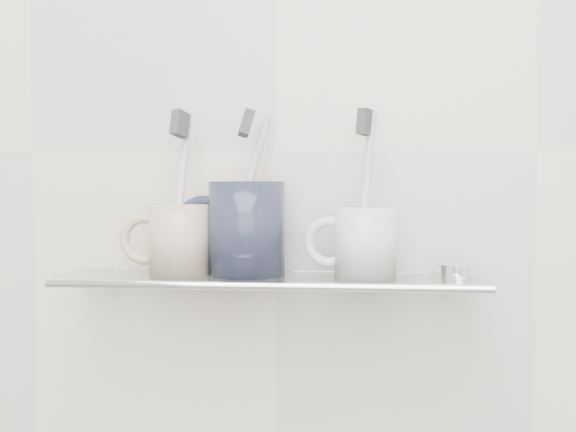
# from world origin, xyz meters

# --- Properties ---
(wall_back) EXTENTS (2.50, 0.00, 2.50)m
(wall_back) POSITION_xyz_m (0.00, 1.10, 1.25)
(wall_back) COLOR beige
(wall_back) RESTS_ON ground
(shelf_glass) EXTENTS (0.50, 0.12, 0.01)m
(shelf_glass) POSITION_xyz_m (0.00, 1.04, 1.10)
(shelf_glass) COLOR silver
(shelf_glass) RESTS_ON wall_back
(shelf_rail) EXTENTS (0.50, 0.01, 0.01)m
(shelf_rail) POSITION_xyz_m (0.00, 0.98, 1.10)
(shelf_rail) COLOR silver
(shelf_rail) RESTS_ON shelf_glass
(bracket_left) EXTENTS (0.02, 0.03, 0.02)m
(bracket_left) POSITION_xyz_m (-0.21, 1.09, 1.09)
(bracket_left) COLOR silver
(bracket_left) RESTS_ON wall_back
(bracket_right) EXTENTS (0.02, 0.03, 0.02)m
(bracket_right) POSITION_xyz_m (0.21, 1.09, 1.09)
(bracket_right) COLOR silver
(bracket_right) RESTS_ON wall_back
(mug_left) EXTENTS (0.08, 0.08, 0.08)m
(mug_left) POSITION_xyz_m (-0.11, 1.04, 1.14)
(mug_left) COLOR beige
(mug_left) RESTS_ON shelf_glass
(mug_left_handle) EXTENTS (0.06, 0.01, 0.06)m
(mug_left_handle) POSITION_xyz_m (-0.15, 1.04, 1.14)
(mug_left_handle) COLOR beige
(mug_left_handle) RESTS_ON mug_left
(toothbrush_left) EXTENTS (0.02, 0.06, 0.19)m
(toothbrush_left) POSITION_xyz_m (-0.11, 1.04, 1.20)
(toothbrush_left) COLOR silver
(toothbrush_left) RESTS_ON mug_left
(bristles_left) EXTENTS (0.02, 0.03, 0.03)m
(bristles_left) POSITION_xyz_m (-0.11, 1.04, 1.28)
(bristles_left) COLOR #3A3A3D
(bristles_left) RESTS_ON toothbrush_left
(mug_center) EXTENTS (0.11, 0.11, 0.11)m
(mug_center) POSITION_xyz_m (-0.03, 1.04, 1.16)
(mug_center) COLOR #191C34
(mug_center) RESTS_ON shelf_glass
(mug_center_handle) EXTENTS (0.08, 0.01, 0.08)m
(mug_center_handle) POSITION_xyz_m (-0.08, 1.04, 1.16)
(mug_center_handle) COLOR #191C34
(mug_center_handle) RESTS_ON mug_center
(toothbrush_center) EXTENTS (0.06, 0.05, 0.18)m
(toothbrush_center) POSITION_xyz_m (-0.03, 1.04, 1.20)
(toothbrush_center) COLOR #9DB4C1
(toothbrush_center) RESTS_ON mug_center
(bristles_center) EXTENTS (0.02, 0.03, 0.04)m
(bristles_center) POSITION_xyz_m (-0.03, 1.04, 1.28)
(bristles_center) COLOR #3A3A3D
(bristles_center) RESTS_ON toothbrush_center
(mug_right) EXTENTS (0.10, 0.10, 0.08)m
(mug_right) POSITION_xyz_m (0.11, 1.04, 1.14)
(mug_right) COLOR white
(mug_right) RESTS_ON shelf_glass
(mug_right_handle) EXTENTS (0.06, 0.01, 0.06)m
(mug_right_handle) POSITION_xyz_m (0.07, 1.04, 1.14)
(mug_right_handle) COLOR white
(mug_right_handle) RESTS_ON mug_right
(toothbrush_right) EXTENTS (0.03, 0.02, 0.19)m
(toothbrush_right) POSITION_xyz_m (0.11, 1.04, 1.20)
(toothbrush_right) COLOR silver
(toothbrush_right) RESTS_ON mug_right
(bristles_right) EXTENTS (0.02, 0.03, 0.03)m
(bristles_right) POSITION_xyz_m (0.11, 1.04, 1.28)
(bristles_right) COLOR #3A3A3D
(bristles_right) RESTS_ON toothbrush_right
(chrome_cap) EXTENTS (0.04, 0.04, 0.02)m
(chrome_cap) POSITION_xyz_m (0.22, 1.04, 1.11)
(chrome_cap) COLOR silver
(chrome_cap) RESTS_ON shelf_glass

